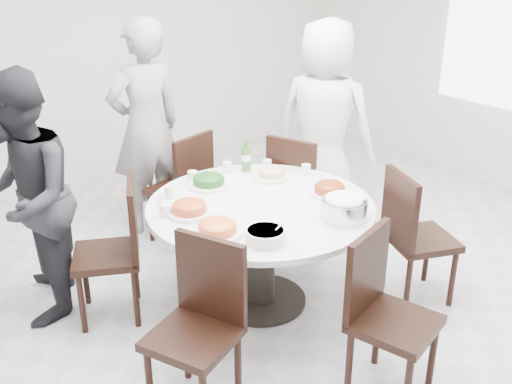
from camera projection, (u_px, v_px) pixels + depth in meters
floor at (292, 293)px, 4.31m from camera, size 6.00×6.00×0.01m
wall_back at (100, 41)px, 5.95m from camera, size 6.00×0.01×2.80m
dining_table at (260, 254)px, 4.07m from camera, size 1.50×1.50×0.75m
chair_ne at (301, 189)px, 4.86m from camera, size 0.55×0.55×0.95m
chair_n at (178, 187)px, 4.89m from camera, size 0.51×0.51×0.95m
chair_nw at (106, 253)px, 3.89m from camera, size 0.56×0.56×0.95m
chair_sw at (192, 334)px, 3.10m from camera, size 0.55×0.55×0.95m
chair_s at (395, 320)px, 3.21m from camera, size 0.52×0.52×0.95m
chair_se at (422, 237)px, 4.10m from camera, size 0.55×0.55×0.95m
diner_right at (325, 125)px, 5.09m from camera, size 0.89×1.03×1.78m
diner_middle at (146, 128)px, 4.95m from camera, size 0.67×0.44×1.80m
diner_left at (25, 200)px, 3.79m from camera, size 0.89×0.99×1.66m
dish_greens at (209, 182)px, 4.18m from camera, size 0.28×0.28×0.07m
dish_pale at (271, 175)px, 4.32m from camera, size 0.24×0.24×0.07m
dish_orange at (189, 209)px, 3.76m from camera, size 0.28×0.28×0.08m
dish_redbrown at (330, 190)px, 4.05m from camera, size 0.26×0.26×0.07m
dish_tofu at (217, 229)px, 3.51m from camera, size 0.29×0.29×0.08m
rice_bowl at (344, 209)px, 3.71m from camera, size 0.29×0.29×0.12m
soup_bowl at (265, 236)px, 3.44m from camera, size 0.24×0.24×0.07m
beverage_bottle at (246, 155)px, 4.43m from camera, size 0.07×0.07×0.24m
tea_cups at (205, 171)px, 4.37m from camera, size 0.07×0.07×0.08m
chopsticks at (207, 171)px, 4.45m from camera, size 0.24×0.04×0.01m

